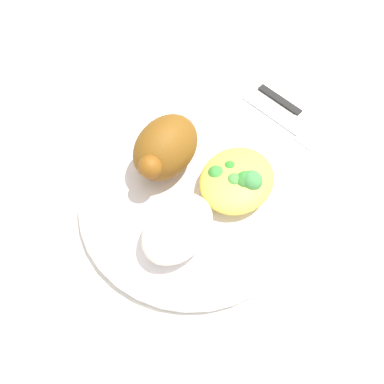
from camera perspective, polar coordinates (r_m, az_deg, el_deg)
The scene contains 7 objects.
ground_plane at distance 0.55m, azimuth -0.00°, elevation -1.49°, with size 2.00×2.00×0.00m, color silver.
plate at distance 0.54m, azimuth -0.00°, elevation -0.99°, with size 0.30×0.30×0.02m.
roasted_chicken at distance 0.53m, azimuth -3.82°, elevation 6.17°, with size 0.11×0.07×0.08m.
rice_pile at distance 0.49m, azimuth -2.05°, elevation -5.14°, with size 0.10×0.07×0.05m, color silver.
mac_cheese_with_broccoli at distance 0.53m, azimuth 6.43°, elevation 1.73°, with size 0.11×0.09×0.04m.
fork at distance 0.64m, azimuth 12.79°, elevation 9.32°, with size 0.03×0.14×0.01m.
knife at distance 0.66m, azimuth 14.59°, elevation 10.94°, with size 0.04×0.19×0.01m.
Camera 1 is at (0.21, 0.16, 0.49)m, focal length 37.86 mm.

